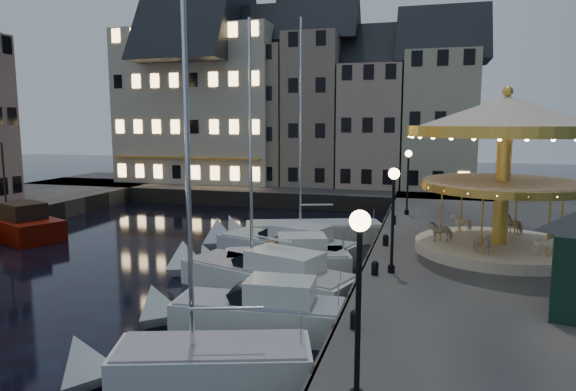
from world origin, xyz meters
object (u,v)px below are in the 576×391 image
(bollard_c, at_px, (386,239))
(motorboat_a, at_px, (192,366))
(bollard_d, at_px, (394,219))
(motorboat_b, at_px, (248,314))
(bollard_b, at_px, (375,267))
(red_fishing_boat, at_px, (16,225))
(motorboat_e, at_px, (280,246))
(streetlamp_c, at_px, (408,173))
(motorboat_f, at_px, (304,232))
(streetlamp_b, at_px, (393,205))
(carousel, at_px, (505,145))
(motorboat_d, at_px, (278,262))
(streetlamp_a, at_px, (359,280))
(bollard_a, at_px, (355,319))
(motorboat_c, at_px, (259,276))

(bollard_c, bearing_deg, motorboat_a, -108.66)
(bollard_d, xyz_separation_m, motorboat_b, (-3.95, -14.11, -0.96))
(bollard_b, relative_size, red_fishing_boat, 0.07)
(motorboat_e, bearing_deg, red_fishing_boat, 177.91)
(streetlamp_c, bearing_deg, motorboat_f, -148.31)
(motorboat_e, height_order, red_fishing_boat, red_fishing_boat)
(streetlamp_b, bearing_deg, red_fishing_boat, 165.57)
(streetlamp_c, height_order, bollard_c, streetlamp_c)
(carousel, bearing_deg, motorboat_d, -168.69)
(bollard_c, distance_m, motorboat_a, 13.21)
(carousel, bearing_deg, bollard_c, 179.92)
(streetlamp_a, height_order, bollard_a, streetlamp_a)
(motorboat_d, bearing_deg, motorboat_f, 93.88)
(streetlamp_c, bearing_deg, motorboat_d, -116.35)
(streetlamp_c, height_order, red_fishing_boat, red_fishing_boat)
(motorboat_a, xyz_separation_m, motorboat_e, (-1.42, 13.51, 0.11))
(streetlamp_a, relative_size, streetlamp_c, 1.00)
(bollard_d, xyz_separation_m, carousel, (5.12, -5.51, 4.63))
(bollard_d, bearing_deg, streetlamp_b, -86.57)
(streetlamp_b, bearing_deg, motorboat_d, 155.36)
(bollard_a, distance_m, motorboat_e, 12.87)
(streetlamp_b, height_order, motorboat_f, motorboat_f)
(motorboat_c, distance_m, motorboat_f, 9.72)
(motorboat_c, bearing_deg, motorboat_a, -84.52)
(bollard_b, height_order, motorboat_a, motorboat_a)
(motorboat_a, height_order, motorboat_e, motorboat_a)
(streetlamp_c, height_order, motorboat_f, motorboat_f)
(streetlamp_a, bearing_deg, carousel, 72.69)
(bollard_c, xyz_separation_m, motorboat_d, (-4.85, -2.00, -0.96))
(motorboat_e, bearing_deg, carousel, -5.52)
(bollard_d, height_order, motorboat_a, motorboat_a)
(streetlamp_c, bearing_deg, motorboat_c, -112.67)
(motorboat_c, relative_size, motorboat_e, 1.39)
(bollard_a, relative_size, red_fishing_boat, 0.07)
(bollard_a, xyz_separation_m, motorboat_f, (-5.35, 15.83, -1.07))
(streetlamp_c, bearing_deg, bollard_b, -92.45)
(bollard_b, height_order, motorboat_e, motorboat_e)
(motorboat_a, bearing_deg, bollard_b, 60.59)
(bollard_d, xyz_separation_m, red_fishing_boat, (-23.43, -3.82, -0.89))
(bollard_c, height_order, bollard_d, same)
(streetlamp_a, height_order, motorboat_e, streetlamp_a)
(motorboat_a, xyz_separation_m, red_fishing_boat, (-19.21, 14.16, 0.17))
(streetlamp_a, relative_size, streetlamp_b, 1.00)
(streetlamp_a, height_order, motorboat_f, motorboat_f)
(streetlamp_c, distance_m, bollard_c, 9.34)
(bollard_a, bearing_deg, motorboat_d, 119.71)
(motorboat_d, distance_m, motorboat_e, 3.13)
(motorboat_d, distance_m, red_fishing_boat, 18.94)
(bollard_a, height_order, motorboat_b, motorboat_b)
(motorboat_a, height_order, motorboat_d, motorboat_a)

